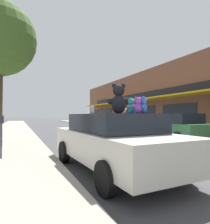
% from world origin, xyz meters
% --- Properties ---
extents(ground_plane, '(260.00, 260.00, 0.00)m').
position_xyz_m(ground_plane, '(0.00, 0.00, 0.00)').
color(ground_plane, '#424244').
extents(plush_art_car, '(2.18, 4.61, 1.46)m').
position_xyz_m(plush_art_car, '(-2.87, -0.66, 0.78)').
color(plush_art_car, beige).
rests_on(plush_art_car, ground_plane).
extents(teddy_bear_giant, '(0.61, 0.43, 0.81)m').
position_xyz_m(teddy_bear_giant, '(-2.73, -0.70, 1.85)').
color(teddy_bear_giant, black).
rests_on(teddy_bear_giant, plush_art_car).
extents(teddy_bear_teal, '(0.27, 0.21, 0.35)m').
position_xyz_m(teddy_bear_teal, '(-2.80, -1.46, 1.63)').
color(teddy_bear_teal, teal).
rests_on(teddy_bear_teal, plush_art_car).
extents(teddy_bear_purple, '(0.27, 0.16, 0.36)m').
position_xyz_m(teddy_bear_purple, '(-2.77, -1.69, 1.63)').
color(teddy_bear_purple, purple).
rests_on(teddy_bear_purple, plush_art_car).
extents(teddy_bear_white, '(0.14, 0.19, 0.25)m').
position_xyz_m(teddy_bear_white, '(-3.17, 0.07, 1.58)').
color(teddy_bear_white, white).
rests_on(teddy_bear_white, plush_art_car).
extents(teddy_bear_blue, '(0.23, 0.27, 0.37)m').
position_xyz_m(teddy_bear_blue, '(-2.63, -1.69, 1.64)').
color(teddy_bear_blue, blue).
rests_on(teddy_bear_blue, plush_art_car).
extents(teddy_bear_pink, '(0.22, 0.20, 0.31)m').
position_xyz_m(teddy_bear_pink, '(-2.21, 0.04, 1.61)').
color(teddy_bear_pink, pink).
rests_on(teddy_bear_pink, plush_art_car).
extents(teddy_bear_cream, '(0.26, 0.16, 0.35)m').
position_xyz_m(teddy_bear_cream, '(-2.27, -0.11, 1.63)').
color(teddy_bear_cream, beige).
rests_on(teddy_bear_cream, plush_art_car).
extents(parked_car_far_center, '(1.93, 4.05, 1.51)m').
position_xyz_m(parked_car_far_center, '(2.77, 3.33, 0.83)').
color(parked_car_far_center, '#336B3D').
rests_on(parked_car_far_center, ground_plane).
extents(parking_meter, '(0.14, 0.10, 1.27)m').
position_xyz_m(parking_meter, '(-5.59, 1.35, 0.95)').
color(parking_meter, '#4C4C51').
rests_on(parking_meter, sidewalk_near).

